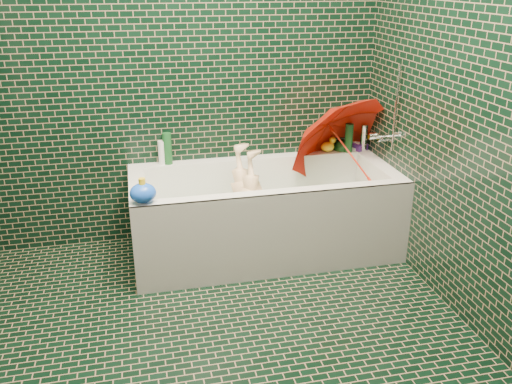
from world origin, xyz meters
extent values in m
plane|color=black|center=(0.00, 0.00, 0.00)|extent=(2.80, 2.80, 0.00)
plane|color=black|center=(0.00, 1.40, 1.25)|extent=(2.80, 0.00, 2.80)
plane|color=black|center=(0.00, -1.40, 1.25)|extent=(2.80, 0.00, 2.80)
plane|color=black|center=(1.30, 0.00, 1.25)|extent=(0.00, 2.80, 2.80)
cube|color=white|center=(0.45, 1.02, 0.07)|extent=(1.70, 0.75, 0.15)
cube|color=white|center=(0.45, 1.35, 0.35)|extent=(1.70, 0.10, 0.40)
cube|color=white|center=(0.45, 0.70, 0.35)|extent=(1.70, 0.10, 0.40)
cube|color=white|center=(1.25, 1.02, 0.35)|extent=(0.10, 0.55, 0.40)
cube|color=white|center=(-0.35, 1.02, 0.35)|extent=(0.10, 0.55, 0.40)
cube|color=white|center=(0.45, 0.66, 0.28)|extent=(1.70, 0.02, 0.55)
cube|color=#53CE29|center=(0.45, 1.02, 0.16)|extent=(1.35, 0.47, 0.01)
cube|color=silver|center=(0.45, 1.02, 0.30)|extent=(1.48, 0.53, 0.00)
cylinder|color=silver|center=(1.28, 1.02, 0.73)|extent=(0.14, 0.05, 0.05)
cylinder|color=silver|center=(1.20, 1.08, 0.73)|extent=(0.05, 0.04, 0.04)
cylinder|color=silver|center=(1.27, 0.92, 0.95)|extent=(0.01, 0.01, 0.55)
imported|color=beige|center=(0.35, 0.98, 0.31)|extent=(0.92, 0.51, 0.25)
imported|color=red|center=(1.06, 1.10, 0.61)|extent=(0.91, 1.10, 0.99)
imported|color=white|center=(1.25, 1.33, 0.55)|extent=(0.14, 0.14, 0.28)
imported|color=#461F76|center=(1.25, 1.31, 0.55)|extent=(0.12, 0.12, 0.20)
imported|color=#164D20|center=(1.11, 1.32, 0.55)|extent=(0.15, 0.15, 0.18)
cylinder|color=#164D20|center=(1.13, 1.32, 0.65)|extent=(0.07, 0.07, 0.21)
cylinder|color=silver|center=(1.25, 1.32, 0.65)|extent=(0.06, 0.06, 0.19)
cylinder|color=#164D20|center=(-0.13, 1.35, 0.66)|extent=(0.06, 0.06, 0.21)
cylinder|color=white|center=(-0.17, 1.35, 0.63)|extent=(0.06, 0.06, 0.16)
ellipsoid|color=yellow|center=(0.99, 1.35, 0.59)|extent=(0.11, 0.10, 0.07)
sphere|color=yellow|center=(1.03, 1.36, 0.63)|extent=(0.05, 0.05, 0.05)
cone|color=orange|center=(1.05, 1.37, 0.63)|extent=(0.02, 0.03, 0.02)
ellipsoid|color=blue|center=(-0.32, 0.70, 0.61)|extent=(0.17, 0.15, 0.11)
cylinder|color=yellow|center=(-0.32, 0.70, 0.68)|extent=(0.04, 0.04, 0.04)
camera|label=1|loc=(-0.33, -2.12, 1.74)|focal=38.00mm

